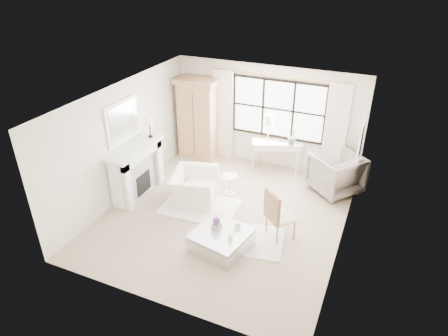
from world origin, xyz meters
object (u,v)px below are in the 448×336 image
(armoire, at_px, (198,118))
(console_table, at_px, (277,155))
(club_armchair, at_px, (194,187))
(coffee_table, at_px, (221,240))

(armoire, distance_m, console_table, 2.36)
(console_table, xyz_separation_m, club_armchair, (-1.29, -2.24, -0.04))
(coffee_table, bearing_deg, club_armchair, 145.62)
(armoire, bearing_deg, club_armchair, -65.97)
(armoire, distance_m, club_armchair, 2.46)
(armoire, relative_size, coffee_table, 1.90)
(club_armchair, relative_size, coffee_table, 0.95)
(console_table, height_order, coffee_table, console_table)
(console_table, distance_m, club_armchair, 2.59)
(console_table, xyz_separation_m, coffee_table, (-0.03, -3.55, -0.22))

